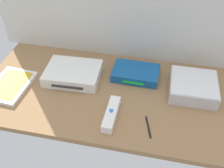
{
  "coord_description": "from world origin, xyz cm",
  "views": [
    {
      "loc": [
        15.52,
        -72.0,
        68.19
      ],
      "look_at": [
        0.0,
        0.0,
        4.0
      ],
      "focal_mm": 43.06,
      "sensor_mm": 36.0,
      "label": 1
    }
  ],
  "objects_px": {
    "mini_computer": "(193,87)",
    "game_case": "(10,85)",
    "remote_wand": "(111,114)",
    "game_console": "(73,73)",
    "stylus_pen": "(148,126)",
    "network_router": "(136,73)"
  },
  "relations": [
    {
      "from": "mini_computer",
      "to": "game_case",
      "type": "distance_m",
      "value": 0.69
    },
    {
      "from": "mini_computer",
      "to": "remote_wand",
      "type": "height_order",
      "value": "mini_computer"
    },
    {
      "from": "game_case",
      "to": "game_console",
      "type": "bearing_deg",
      "value": 28.48
    },
    {
      "from": "game_console",
      "to": "stylus_pen",
      "type": "distance_m",
      "value": 0.37
    },
    {
      "from": "mini_computer",
      "to": "stylus_pen",
      "type": "distance_m",
      "value": 0.25
    },
    {
      "from": "game_console",
      "to": "mini_computer",
      "type": "relative_size",
      "value": 1.27
    },
    {
      "from": "remote_wand",
      "to": "game_console",
      "type": "bearing_deg",
      "value": 138.42
    },
    {
      "from": "network_router",
      "to": "stylus_pen",
      "type": "bearing_deg",
      "value": -71.25
    },
    {
      "from": "mini_computer",
      "to": "game_case",
      "type": "height_order",
      "value": "mini_computer"
    },
    {
      "from": "game_console",
      "to": "network_router",
      "type": "relative_size",
      "value": 1.19
    },
    {
      "from": "game_console",
      "to": "game_case",
      "type": "height_order",
      "value": "game_console"
    },
    {
      "from": "mini_computer",
      "to": "stylus_pen",
      "type": "xyz_separation_m",
      "value": [
        -0.14,
        -0.2,
        -0.02
      ]
    },
    {
      "from": "game_console",
      "to": "remote_wand",
      "type": "distance_m",
      "value": 0.26
    },
    {
      "from": "network_router",
      "to": "game_console",
      "type": "bearing_deg",
      "value": -164.72
    },
    {
      "from": "mini_computer",
      "to": "remote_wand",
      "type": "bearing_deg",
      "value": -145.21
    },
    {
      "from": "game_console",
      "to": "mini_computer",
      "type": "bearing_deg",
      "value": -1.08
    },
    {
      "from": "stylus_pen",
      "to": "network_router",
      "type": "bearing_deg",
      "value": 107.54
    },
    {
      "from": "game_case",
      "to": "stylus_pen",
      "type": "xyz_separation_m",
      "value": [
        0.54,
        -0.09,
        -0.0
      ]
    },
    {
      "from": "game_case",
      "to": "stylus_pen",
      "type": "relative_size",
      "value": 2.19
    },
    {
      "from": "mini_computer",
      "to": "stylus_pen",
      "type": "bearing_deg",
      "value": -124.56
    },
    {
      "from": "mini_computer",
      "to": "network_router",
      "type": "relative_size",
      "value": 0.94
    },
    {
      "from": "game_case",
      "to": "network_router",
      "type": "distance_m",
      "value": 0.49
    }
  ]
}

